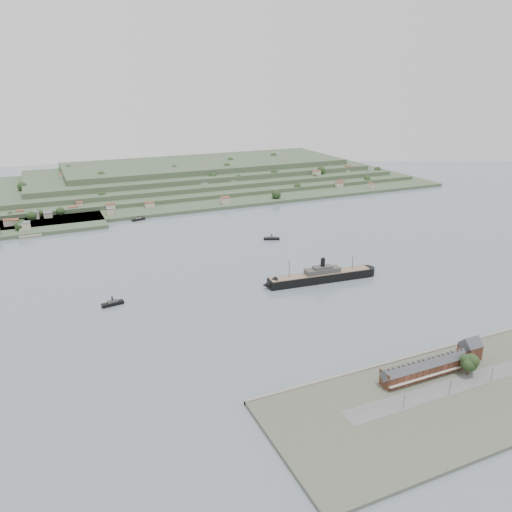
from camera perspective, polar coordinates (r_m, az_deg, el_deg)
name	(u,v)px	position (r m, az deg, el deg)	size (l,w,h in m)	color
ground	(296,274)	(427.52, 4.55, -2.07)	(1400.00, 1400.00, 0.00)	slate
near_shore	(463,391)	(295.88, 22.54, -14.10)	(220.00, 80.00, 2.60)	#4C5142
terrace_row	(425,368)	(297.28, 18.71, -12.08)	(55.60, 9.80, 11.07)	#3E2216
gabled_building	(470,349)	(323.26, 23.27, -9.71)	(10.40, 10.18, 14.09)	#3E2216
far_peninsula	(191,178)	(786.36, -7.46, 8.84)	(760.00, 309.00, 30.00)	#354930
steamship	(317,277)	(411.60, 7.03, -2.37)	(100.92, 19.93, 24.20)	black
tugboat	(113,303)	(383.27, -16.07, -5.20)	(16.55, 6.81, 7.23)	black
ferry_west	(138,219)	(602.66, -13.30, 4.11)	(16.31, 8.11, 5.89)	black
ferry_east	(272,238)	(516.09, 1.80, 2.04)	(16.87, 10.62, 6.15)	black
fig_tree	(470,362)	(305.73, 23.29, -11.12)	(11.50, 9.96, 12.83)	#493222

